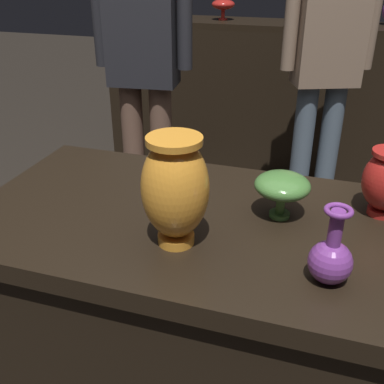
% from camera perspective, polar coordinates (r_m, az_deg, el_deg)
% --- Properties ---
extents(display_plinth, '(1.20, 0.64, 0.80)m').
position_cam_1_polar(display_plinth, '(1.39, 1.56, -17.31)').
color(display_plinth, black).
rests_on(display_plinth, ground_plane).
extents(back_display_shelf, '(2.60, 0.40, 0.99)m').
position_cam_1_polar(back_display_shelf, '(3.29, 12.57, 11.11)').
color(back_display_shelf, black).
rests_on(back_display_shelf, ground_plane).
extents(vase_centerpiece, '(0.15, 0.15, 0.25)m').
position_cam_1_polar(vase_centerpiece, '(0.99, -2.10, 0.48)').
color(vase_centerpiece, orange).
rests_on(vase_centerpiece, display_plinth).
extents(vase_left_accent, '(0.09, 0.09, 0.17)m').
position_cam_1_polar(vase_left_accent, '(0.95, 16.80, -7.78)').
color(vase_left_accent, '#7A388E').
rests_on(vase_left_accent, display_plinth).
extents(vase_right_accent, '(0.14, 0.14, 0.12)m').
position_cam_1_polar(vase_right_accent, '(1.14, 11.11, 0.67)').
color(vase_right_accent, '#477A38').
rests_on(vase_right_accent, display_plinth).
extents(shelf_vase_far_left, '(0.11, 0.11, 0.24)m').
position_cam_1_polar(shelf_vase_far_left, '(3.46, -4.99, 22.05)').
color(shelf_vase_far_left, '#E55B1E').
rests_on(shelf_vase_far_left, back_display_shelf).
extents(shelf_vase_left, '(0.15, 0.15, 0.13)m').
position_cam_1_polar(shelf_vase_left, '(3.26, 3.88, 22.09)').
color(shelf_vase_left, red).
rests_on(shelf_vase_left, back_display_shelf).
extents(shelf_vase_center, '(0.12, 0.12, 0.09)m').
position_cam_1_polar(shelf_vase_center, '(3.24, 13.76, 20.94)').
color(shelf_vase_center, orange).
rests_on(shelf_vase_center, back_display_shelf).
extents(visitor_center_back, '(0.44, 0.29, 1.59)m').
position_cam_1_polar(visitor_center_back, '(2.50, 16.42, 15.97)').
color(visitor_center_back, slate).
rests_on(visitor_center_back, ground_plane).
extents(visitor_near_left, '(0.47, 0.22, 1.66)m').
position_cam_1_polar(visitor_near_left, '(2.26, -6.09, 17.07)').
color(visitor_near_left, brown).
rests_on(visitor_near_left, ground_plane).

